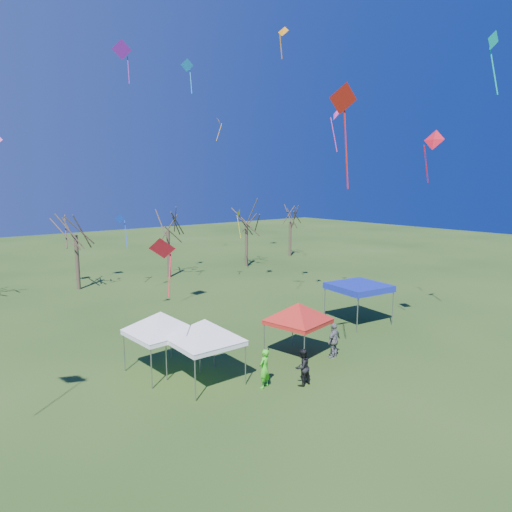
{
  "coord_description": "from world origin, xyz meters",
  "views": [
    {
      "loc": [
        -14.38,
        -14.48,
        8.95
      ],
      "look_at": [
        -0.27,
        3.0,
        5.33
      ],
      "focal_mm": 32.0,
      "sensor_mm": 36.0,
      "label": 1
    }
  ],
  "objects": [
    {
      "name": "kite_19",
      "position": [
        8.62,
        19.09,
        14.11
      ],
      "size": [
        0.78,
        0.85,
        2.03
      ],
      "rotation": [
        0.0,
        0.0,
        0.93
      ],
      "color": "#F0A30C",
      "rests_on": "ground"
    },
    {
      "name": "tent_white_west",
      "position": [
        -4.9,
        4.4,
        2.77
      ],
      "size": [
        3.89,
        3.89,
        3.44
      ],
      "rotation": [
        0.0,
        0.0,
        0.06
      ],
      "color": "gray",
      "rests_on": "ground"
    },
    {
      "name": "kite_18",
      "position": [
        5.99,
        8.07,
        18.25
      ],
      "size": [
        0.64,
        0.85,
        1.95
      ],
      "rotation": [
        0.0,
        0.0,
        5.03
      ],
      "color": "orange",
      "rests_on": "ground"
    },
    {
      "name": "kite_12",
      "position": [
        12.25,
        21.26,
        5.93
      ],
      "size": [
        0.94,
        0.78,
        2.95
      ],
      "rotation": [
        0.0,
        0.0,
        3.74
      ],
      "color": "yellow",
      "rests_on": "ground"
    },
    {
      "name": "kite_1",
      "position": [
        -6.23,
        1.4,
        6.43
      ],
      "size": [
        1.23,
        1.2,
        2.39
      ],
      "rotation": [
        0.0,
        0.0,
        2.42
      ],
      "color": "red",
      "rests_on": "ground"
    },
    {
      "name": "tree_2",
      "position": [
        -2.37,
        24.38,
        6.29
      ],
      "size": [
        3.71,
        3.71,
        8.18
      ],
      "color": "#3D2D21",
      "rests_on": "ground"
    },
    {
      "name": "person_grey",
      "position": [
        2.84,
        0.46,
        0.92
      ],
      "size": [
        1.15,
        0.67,
        1.85
      ],
      "primitive_type": "imported",
      "rotation": [
        0.0,
        0.0,
        3.36
      ],
      "color": "slate",
      "rests_on": "ground"
    },
    {
      "name": "kite_27",
      "position": [
        7.54,
        -1.68,
        11.07
      ],
      "size": [
        0.71,
        1.12,
        2.69
      ],
      "rotation": [
        0.0,
        0.0,
        4.81
      ],
      "color": "red",
      "rests_on": "ground"
    },
    {
      "name": "tree_5",
      "position": [
        23.72,
        26.07,
        5.73
      ],
      "size": [
        3.39,
        3.39,
        7.46
      ],
      "color": "#3D2D21",
      "rests_on": "ground"
    },
    {
      "name": "tree_4",
      "position": [
        15.36,
        24.0,
        6.06
      ],
      "size": [
        3.58,
        3.58,
        7.89
      ],
      "color": "#3D2D21",
      "rests_on": "ground"
    },
    {
      "name": "kite_5",
      "position": [
        -0.12,
        -2.2,
        12.14
      ],
      "size": [
        1.37,
        0.94,
        4.1
      ],
      "rotation": [
        0.0,
        0.0,
        2.82
      ],
      "color": "red",
      "rests_on": "ground"
    },
    {
      "name": "person_green",
      "position": [
        -2.17,
        0.06,
        0.88
      ],
      "size": [
        0.73,
        0.59,
        1.75
      ],
      "primitive_type": "imported",
      "rotation": [
        0.0,
        0.0,
        3.44
      ],
      "color": "#3CD822",
      "rests_on": "ground"
    },
    {
      "name": "tree_3",
      "position": [
        6.03,
        24.04,
        6.08
      ],
      "size": [
        3.59,
        3.59,
        7.91
      ],
      "color": "#3D2D21",
      "rests_on": "ground"
    },
    {
      "name": "person_dark",
      "position": [
        -0.72,
        -0.82,
        0.84
      ],
      "size": [
        0.86,
        0.7,
        1.69
      ],
      "primitive_type": "imported",
      "rotation": [
        0.0,
        0.0,
        3.21
      ],
      "color": "black",
      "rests_on": "ground"
    },
    {
      "name": "kite_24",
      "position": [
        2.24,
        13.48,
        16.69
      ],
      "size": [
        0.98,
        0.72,
        2.3
      ],
      "rotation": [
        0.0,
        0.0,
        2.79
      ],
      "color": "#168BEB",
      "rests_on": "ground"
    },
    {
      "name": "tent_white_mid",
      "position": [
        -3.92,
        2.1,
        2.77
      ],
      "size": [
        3.9,
        3.9,
        3.44
      ],
      "rotation": [
        0.0,
        0.0,
        -0.02
      ],
      "color": "gray",
      "rests_on": "ground"
    },
    {
      "name": "kite_0",
      "position": [
        9.18,
        -3.49,
        15.66
      ],
      "size": [
        0.91,
        0.63,
        2.99
      ],
      "rotation": [
        0.0,
        0.0,
        3.01
      ],
      "color": "#0DC5A3",
      "rests_on": "ground"
    },
    {
      "name": "kite_22",
      "position": [
        0.61,
        22.04,
        5.89
      ],
      "size": [
        0.97,
        0.88,
        2.86
      ],
      "rotation": [
        0.0,
        0.0,
        2.89
      ],
      "color": "blue",
      "rests_on": "ground"
    },
    {
      "name": "ground",
      "position": [
        0.0,
        0.0,
        0.0
      ],
      "size": [
        140.0,
        140.0,
        0.0
      ],
      "primitive_type": "plane",
      "color": "#234416",
      "rests_on": "ground"
    },
    {
      "name": "tent_blue",
      "position": [
        8.57,
        3.5,
        2.34
      ],
      "size": [
        3.64,
        3.64,
        2.55
      ],
      "rotation": [
        0.0,
        0.0,
        -0.13
      ],
      "color": "gray",
      "rests_on": "ground"
    },
    {
      "name": "tent_red",
      "position": [
        1.53,
        1.77,
        2.68
      ],
      "size": [
        3.7,
        3.7,
        3.32
      ],
      "rotation": [
        0.0,
        0.0,
        0.19
      ],
      "color": "gray",
      "rests_on": "ground"
    },
    {
      "name": "kite_11",
      "position": [
        -1.33,
        15.73,
        17.57
      ],
      "size": [
        1.39,
        0.98,
        2.84
      ],
      "rotation": [
        0.0,
        0.0,
        2.78
      ],
      "color": "#7B169E",
      "rests_on": "ground"
    },
    {
      "name": "kite_17",
      "position": [
        7.25,
        4.64,
        13.01
      ],
      "size": [
        0.74,
        0.97,
        2.67
      ],
      "rotation": [
        0.0,
        0.0,
        4.32
      ],
      "color": "#FE38AF",
      "rests_on": "ground"
    }
  ]
}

